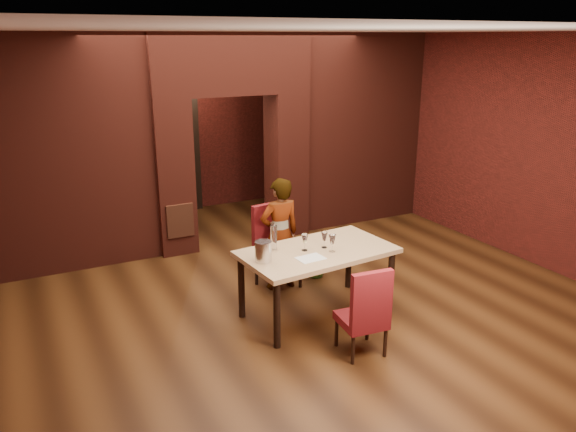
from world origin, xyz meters
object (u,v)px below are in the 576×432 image
at_px(chair_far, 278,247).
at_px(chair_near, 362,309).
at_px(wine_glass_b, 324,240).
at_px(wine_bucket, 263,251).
at_px(potted_plant, 316,260).
at_px(dining_table, 317,282).
at_px(person_seated, 280,234).
at_px(wine_glass_c, 332,243).
at_px(water_bottle, 274,237).
at_px(wine_glass_a, 305,242).

bearing_deg(chair_far, chair_near, -97.92).
height_order(wine_glass_b, wine_bucket, wine_bucket).
bearing_deg(wine_bucket, potted_plant, 39.09).
distance_m(dining_table, person_seated, 0.93).
height_order(dining_table, wine_glass_b, wine_glass_b).
bearing_deg(dining_table, wine_glass_c, -53.56).
distance_m(water_bottle, potted_plant, 1.43).
bearing_deg(water_bottle, wine_glass_a, -32.20).
height_order(dining_table, wine_bucket, wine_bucket).
bearing_deg(wine_bucket, wine_glass_b, 3.89).
xyz_separation_m(wine_glass_a, wine_glass_b, (0.24, -0.02, -0.00)).
bearing_deg(potted_plant, chair_far, -174.06).
relative_size(chair_far, wine_glass_b, 5.78).
relative_size(chair_far, water_bottle, 3.51).
bearing_deg(wine_glass_b, potted_plant, 65.15).
distance_m(dining_table, water_bottle, 0.75).
xyz_separation_m(chair_near, person_seated, (-0.04, 1.80, 0.25)).
bearing_deg(wine_glass_a, person_seated, 83.82).
bearing_deg(chair_near, wine_glass_a, -76.55).
relative_size(wine_glass_c, wine_bucket, 0.91).
height_order(chair_near, wine_glass_a, wine_glass_a).
bearing_deg(wine_glass_a, chair_far, 84.34).
distance_m(chair_near, water_bottle, 1.33).
xyz_separation_m(wine_glass_c, potted_plant, (0.43, 1.10, -0.68)).
distance_m(chair_far, person_seated, 0.20).
bearing_deg(wine_bucket, chair_near, -52.63).
distance_m(wine_glass_b, potted_plant, 1.24).
bearing_deg(water_bottle, wine_bucket, -133.70).
xyz_separation_m(wine_glass_b, water_bottle, (-0.54, 0.21, 0.06)).
distance_m(wine_glass_c, wine_bucket, 0.81).
bearing_deg(chair_far, wine_glass_c, -90.11).
relative_size(chair_near, wine_glass_b, 5.18).
relative_size(person_seated, wine_glass_b, 7.87).
distance_m(wine_bucket, potted_plant, 1.74).
height_order(wine_glass_b, wine_glass_c, wine_glass_c).
distance_m(dining_table, chair_near, 0.93).
xyz_separation_m(chair_near, wine_glass_a, (-0.13, 0.97, 0.43)).
height_order(person_seated, wine_glass_a, person_seated).
distance_m(dining_table, wine_glass_c, 0.54).
bearing_deg(wine_glass_a, wine_glass_b, -5.55).
relative_size(dining_table, water_bottle, 5.62).
relative_size(wine_glass_c, potted_plant, 0.45).
bearing_deg(person_seated, potted_plant, -170.27).
xyz_separation_m(chair_near, potted_plant, (0.55, 1.90, -0.25)).
bearing_deg(wine_bucket, wine_glass_c, -7.04).
relative_size(water_bottle, potted_plant, 0.66).
xyz_separation_m(chair_near, wine_bucket, (-0.68, 0.90, 0.44)).
bearing_deg(person_seated, wine_glass_a, 83.63).
bearing_deg(wine_glass_b, dining_table, -167.77).
height_order(dining_table, potted_plant, dining_table).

